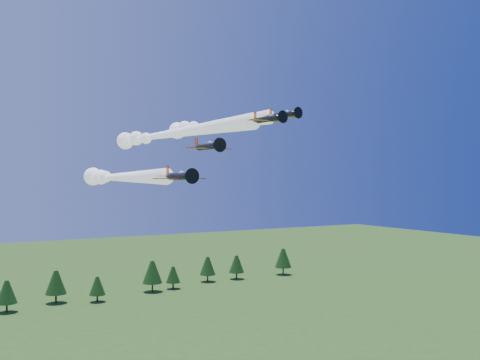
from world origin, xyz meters
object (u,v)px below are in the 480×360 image
plane_left (118,177)px  plane_right (209,126)px  plane_slot (207,146)px  plane_lead (168,134)px

plane_left → plane_right: size_ratio=1.12×
plane_right → plane_slot: plane_right is taller
plane_left → plane_right: (19.15, 0.69, 10.56)m
plane_slot → plane_right: bearing=61.9°
plane_lead → plane_right: size_ratio=1.35×
plane_left → plane_slot: size_ratio=5.03×
plane_lead → plane_right: plane_right is taller
plane_lead → plane_right: 10.72m
plane_left → plane_right: plane_right is taller
plane_lead → plane_slot: (0.48, -15.80, -3.20)m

